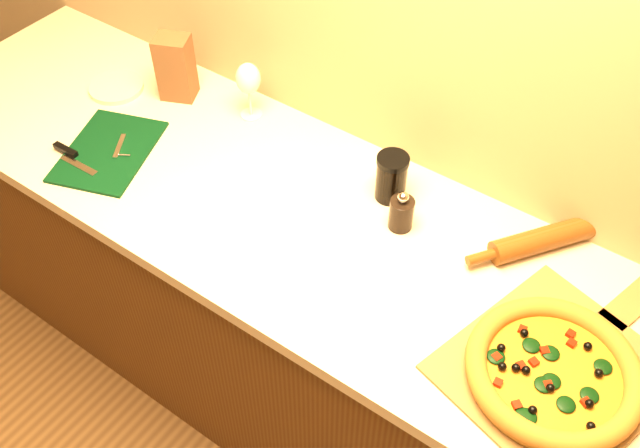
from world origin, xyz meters
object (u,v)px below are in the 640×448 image
(rolling_pin, at_px, (549,238))
(side_plate, at_px, (116,87))
(pizza, at_px, (554,372))
(pepper_grinder, at_px, (401,213))
(dark_jar, at_px, (391,177))
(pizza_peel, at_px, (559,367))
(wine_glass, at_px, (248,80))
(cutting_board, at_px, (107,151))

(rolling_pin, relative_size, side_plate, 2.29)
(pizza, xyz_separation_m, pepper_grinder, (-0.48, 0.19, 0.01))
(dark_jar, bearing_deg, rolling_pin, 10.40)
(pizza_peel, distance_m, wine_glass, 1.10)
(wine_glass, bearing_deg, pizza, -16.87)
(pizza, relative_size, dark_jar, 2.74)
(dark_jar, relative_size, side_plate, 0.81)
(pizza_peel, xyz_separation_m, pepper_grinder, (-0.48, 0.16, 0.04))
(wine_glass, relative_size, dark_jar, 1.32)
(cutting_board, xyz_separation_m, dark_jar, (0.72, 0.30, 0.06))
(pizza_peel, xyz_separation_m, rolling_pin, (-0.16, 0.30, 0.03))
(pepper_grinder, xyz_separation_m, wine_glass, (-0.57, 0.13, 0.08))
(dark_jar, bearing_deg, wine_glass, 174.09)
(pepper_grinder, bearing_deg, rolling_pin, 24.55)
(rolling_pin, height_order, side_plate, rolling_pin)
(rolling_pin, bearing_deg, cutting_board, -161.37)
(pepper_grinder, bearing_deg, pizza, -22.03)
(pepper_grinder, bearing_deg, dark_jar, 135.40)
(side_plate, bearing_deg, pepper_grinder, 0.78)
(pizza, xyz_separation_m, cutting_board, (-1.27, -0.04, -0.03))
(cutting_board, height_order, dark_jar, dark_jar)
(side_plate, bearing_deg, cutting_board, -48.81)
(pizza_peel, distance_m, cutting_board, 1.27)
(rolling_pin, bearing_deg, pizza_peel, -62.39)
(pizza_peel, distance_m, pepper_grinder, 0.51)
(pizza_peel, distance_m, side_plate, 1.47)
(cutting_board, distance_m, rolling_pin, 1.18)
(pizza_peel, bearing_deg, side_plate, -170.25)
(pizza, bearing_deg, cutting_board, -178.37)
(pizza, height_order, pepper_grinder, pepper_grinder)
(pizza, xyz_separation_m, rolling_pin, (-0.15, 0.34, -0.00))
(pizza_peel, bearing_deg, wine_glass, -179.64)
(wine_glass, bearing_deg, rolling_pin, 1.36)
(pizza, distance_m, wine_glass, 1.10)
(pizza_peel, relative_size, cutting_board, 1.68)
(pizza_peel, relative_size, rolling_pin, 1.66)
(rolling_pin, bearing_deg, dark_jar, -169.60)
(side_plate, bearing_deg, rolling_pin, 7.02)
(rolling_pin, bearing_deg, wine_glass, -178.64)
(pizza, height_order, cutting_board, pizza)
(pizza, xyz_separation_m, side_plate, (-1.46, 0.18, -0.02))
(cutting_board, distance_m, side_plate, 0.29)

